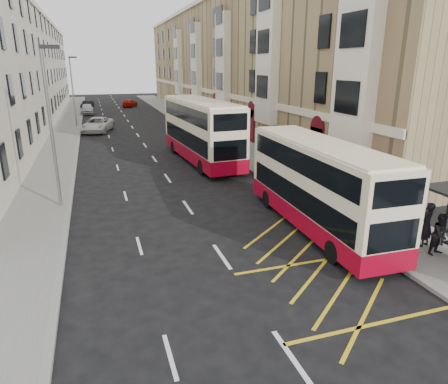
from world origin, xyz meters
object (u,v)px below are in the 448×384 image
object	(u,v)px
double_decker_rear	(201,131)
car_red	(130,103)
pedestrian_far	(346,187)
street_lamp_near	(51,120)
street_lamp_far	(73,88)
car_silver	(87,109)
car_dark	(87,105)
white_van	(97,125)
pedestrian_near	(427,224)
pedestrian_mid	(441,234)
double_decker_front	(318,186)

from	to	relation	value
double_decker_rear	car_red	world-z (taller)	double_decker_rear
double_decker_rear	pedestrian_far	world-z (taller)	double_decker_rear
double_decker_rear	street_lamp_near	bearing A→B (deg)	-144.35
street_lamp_far	car_silver	size ratio (longest dim) A/B	1.70
car_red	pedestrian_far	bearing A→B (deg)	117.77
street_lamp_far	double_decker_rear	bearing A→B (deg)	-66.17
street_lamp_near	double_decker_rear	world-z (taller)	street_lamp_near
pedestrian_far	car_dark	distance (m)	58.14
double_decker_rear	white_van	size ratio (longest dim) A/B	2.09
pedestrian_far	pedestrian_near	bearing A→B (deg)	100.44
pedestrian_mid	street_lamp_near	bearing A→B (deg)	136.05
street_lamp_near	white_van	xyz separation A→B (m)	(2.33, 25.55, -3.84)
street_lamp_near	car_red	bearing A→B (deg)	81.02
street_lamp_near	car_red	xyz separation A→B (m)	(8.36, 52.94, -4.00)
pedestrian_near	car_red	distance (m)	63.13
car_red	street_lamp_near	bearing A→B (deg)	102.77
double_decker_front	white_van	xyz separation A→B (m)	(-9.02, 32.14, -1.27)
double_decker_front	pedestrian_mid	distance (m)	5.21
street_lamp_far	car_dark	size ratio (longest dim) A/B	2.00
street_lamp_near	car_dark	size ratio (longest dim) A/B	2.00
car_silver	car_dark	xyz separation A→B (m)	(0.00, 8.93, -0.14)
double_decker_front	car_silver	world-z (taller)	double_decker_front
street_lamp_near	street_lamp_far	xyz separation A→B (m)	(0.00, 30.00, 0.00)
street_lamp_far	street_lamp_near	bearing A→B (deg)	-90.00
double_decker_front	pedestrian_near	distance (m)	4.63
car_silver	car_red	bearing A→B (deg)	54.00
pedestrian_near	car_red	bearing A→B (deg)	-103.95
double_decker_rear	car_silver	bearing A→B (deg)	100.14
white_van	car_red	size ratio (longest dim) A/B	1.30
car_red	pedestrian_near	bearing A→B (deg)	117.26
car_silver	street_lamp_far	bearing A→B (deg)	-94.21
white_van	car_dark	world-z (taller)	white_van
pedestrian_far	car_red	world-z (taller)	pedestrian_far
street_lamp_near	double_decker_front	xyz separation A→B (m)	(11.35, -6.59, -2.57)
pedestrian_mid	car_dark	xyz separation A→B (m)	(-13.25, 62.88, -0.33)
double_decker_front	white_van	distance (m)	33.41
street_lamp_far	pedestrian_far	distance (m)	37.47
street_lamp_near	car_red	world-z (taller)	street_lamp_near
pedestrian_near	car_silver	size ratio (longest dim) A/B	0.40
double_decker_rear	car_silver	distance (m)	36.40
double_decker_front	white_van	bearing A→B (deg)	107.07
double_decker_front	pedestrian_mid	world-z (taller)	double_decker_front
pedestrian_mid	car_red	distance (m)	63.90
pedestrian_near	pedestrian_far	size ratio (longest dim) A/B	1.05
pedestrian_mid	car_silver	bearing A→B (deg)	96.40
pedestrian_near	pedestrian_far	world-z (taller)	pedestrian_near
double_decker_front	white_van	world-z (taller)	double_decker_front
pedestrian_near	car_silver	distance (m)	54.81
street_lamp_near	street_lamp_far	bearing A→B (deg)	90.00
double_decker_rear	car_silver	world-z (taller)	double_decker_rear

